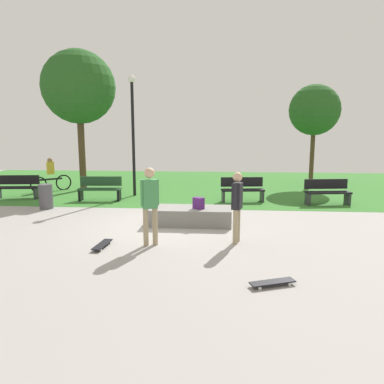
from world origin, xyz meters
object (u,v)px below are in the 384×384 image
object	(u,v)px
skater_watching	(237,202)
skateboard_spare	(273,282)
lamp_post	(133,125)
skateboard_by_ledge	(102,244)
park_bench_center_lawn	(242,189)
concrete_ledge	(190,216)
tree_leaning_ash	(79,88)
cyclist_on_bicycle	(51,177)
tree_slender_maple	(314,110)
backpack_on_ledge	(199,203)
skater_performing_trick	(150,200)
park_bench_near_path	(100,188)
trash_bin	(46,196)
park_bench_near_lamppost	(18,186)
park_bench_by_oak	(327,191)

from	to	relation	value
skater_watching	skateboard_spare	bearing A→B (deg)	-77.98
lamp_post	skateboard_by_ledge	bearing A→B (deg)	-82.58
park_bench_center_lawn	concrete_ledge	bearing A→B (deg)	-115.27
skater_watching	skateboard_spare	size ratio (longest dim) A/B	2.05
tree_leaning_ash	cyclist_on_bicycle	xyz separation A→B (m)	(-1.30, -0.45, -3.88)
tree_slender_maple	cyclist_on_bicycle	xyz separation A→B (m)	(-11.94, -2.61, -2.99)
tree_slender_maple	backpack_on_ledge	bearing A→B (deg)	-121.74
skater_performing_trick	park_bench_near_path	size ratio (longest dim) A/B	1.11
tree_leaning_ash	trash_bin	size ratio (longest dim) A/B	7.28
tree_slender_maple	trash_bin	distance (m)	12.53
skater_watching	park_bench_near_path	size ratio (longest dim) A/B	1.03
skateboard_by_ledge	park_bench_near_lamppost	size ratio (longest dim) A/B	0.49
park_bench_near_lamppost	trash_bin	size ratio (longest dim) A/B	1.95
backpack_on_ledge	skater_watching	xyz separation A→B (m)	(1.00, -1.51, 0.34)
park_bench_near_path	tree_slender_maple	xyz separation A→B (m)	(9.01, 4.67, 3.14)
backpack_on_ledge	cyclist_on_bicycle	size ratio (longest dim) A/B	0.21
park_bench_center_lawn	park_bench_near_lamppost	xyz separation A→B (m)	(-8.80, -0.09, 0.00)
backpack_on_ledge	cyclist_on_bicycle	world-z (taller)	cyclist_on_bicycle
skateboard_spare	tree_leaning_ash	distance (m)	12.98
park_bench_by_oak	park_bench_near_path	bearing A→B (deg)	179.44
backpack_on_ledge	tree_leaning_ash	bearing A→B (deg)	-7.50
park_bench_near_path	park_bench_by_oak	world-z (taller)	same
skater_watching	park_bench_near_lamppost	world-z (taller)	skater_watching
backpack_on_ledge	tree_slender_maple	world-z (taller)	tree_slender_maple
park_bench_center_lawn	park_bench_near_path	xyz separation A→B (m)	(-5.42, -0.23, 0.00)
skater_performing_trick	cyclist_on_bicycle	xyz separation A→B (m)	(-5.94, 7.38, -0.43)
park_bench_by_oak	tree_slender_maple	world-z (taller)	tree_slender_maple
park_bench_near_lamppost	park_bench_by_oak	bearing A→B (deg)	-1.04
park_bench_near_path	tree_slender_maple	bearing A→B (deg)	27.39
skater_performing_trick	park_bench_near_path	bearing A→B (deg)	119.39
skateboard_by_ledge	skateboard_spare	xyz separation A→B (m)	(3.58, -1.81, 0.00)
trash_bin	park_bench_by_oak	bearing A→B (deg)	8.87
park_bench_by_oak	concrete_ledge	bearing A→B (deg)	-145.52
backpack_on_ledge	park_bench_near_lamppost	bearing A→B (deg)	13.18
concrete_ledge	skater_watching	bearing A→B (deg)	-52.96
park_bench_near_lamppost	tree_slender_maple	world-z (taller)	tree_slender_maple
skater_performing_trick	trash_bin	bearing A→B (deg)	139.55
lamp_post	trash_bin	bearing A→B (deg)	-130.82
skateboard_by_ledge	trash_bin	size ratio (longest dim) A/B	0.96
park_bench_center_lawn	tree_leaning_ash	distance (m)	8.44
skater_watching	tree_leaning_ash	bearing A→B (deg)	131.63
lamp_post	cyclist_on_bicycle	size ratio (longest dim) A/B	3.16
park_bench_by_oak	cyclist_on_bicycle	world-z (taller)	cyclist_on_bicycle
backpack_on_ledge	tree_leaning_ash	xyz separation A→B (m)	(-5.63, 5.95, 3.88)
skateboard_by_ledge	trash_bin	distance (m)	5.16
skater_watching	park_bench_near_path	distance (m)	7.05
tree_slender_maple	tree_leaning_ash	bearing A→B (deg)	-168.52
park_bench_near_path	tree_slender_maple	size ratio (longest dim) A/B	0.34
park_bench_center_lawn	park_bench_near_lamppost	world-z (taller)	same
skater_watching	skateboard_by_ledge	bearing A→B (deg)	-168.56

